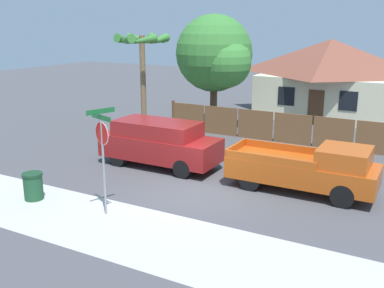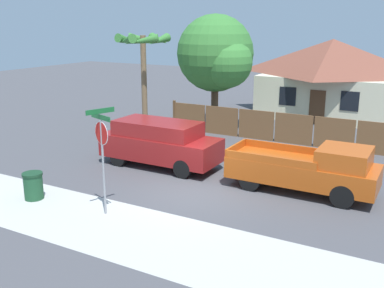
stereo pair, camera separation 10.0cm
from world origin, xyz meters
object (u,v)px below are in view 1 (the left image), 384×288
Objects in this scene: palm_tree at (142,49)px; orange_pickup at (308,169)px; house at (329,76)px; oak_tree at (217,55)px; trash_bin at (33,186)px; red_suv at (159,142)px; stop_sign at (102,143)px.

orange_pickup is at bearing -21.81° from palm_tree.
oak_tree is (-4.66, -6.67, 1.56)m from house.
house is 9.28× the size of trash_bin.
oak_tree is 1.25× the size of red_suv.
oak_tree is at bearing -124.94° from house.
stop_sign is (-2.53, -18.92, -0.19)m from house.
orange_pickup is at bearing 0.18° from red_suv.
red_suv is 0.97× the size of orange_pickup.
oak_tree is 10.72m from orange_pickup.
palm_tree is at bearing -124.60° from house.
trash_bin is at bearing -147.02° from orange_pickup.
red_suv reaches higher than trash_bin.
palm_tree is 1.03× the size of orange_pickup.
stop_sign is (-4.99, -4.88, 1.43)m from orange_pickup.
trash_bin is at bearing -79.74° from palm_tree.
oak_tree reaches higher than stop_sign.
house is at bearing 55.06° from oak_tree.
stop_sign is (1.14, -4.88, 1.27)m from red_suv.
oak_tree is 12.98m from trash_bin.
house is at bearing 101.90° from stop_sign.
oak_tree is 1.22× the size of orange_pickup.
house is 1.67× the size of orange_pickup.
palm_tree is (-7.06, -10.23, 2.02)m from house.
orange_pickup is (6.13, -0.00, -0.16)m from red_suv.
red_suv is at bearing -104.67° from house.
orange_pickup is at bearing -80.06° from house.
oak_tree is 12.55m from stop_sign.
oak_tree is 1.19× the size of palm_tree.
stop_sign is (2.12, -12.25, -1.75)m from oak_tree.
oak_tree reaches higher than red_suv.
stop_sign is at bearing -62.51° from palm_tree.
trash_bin is at bearing -105.89° from house.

